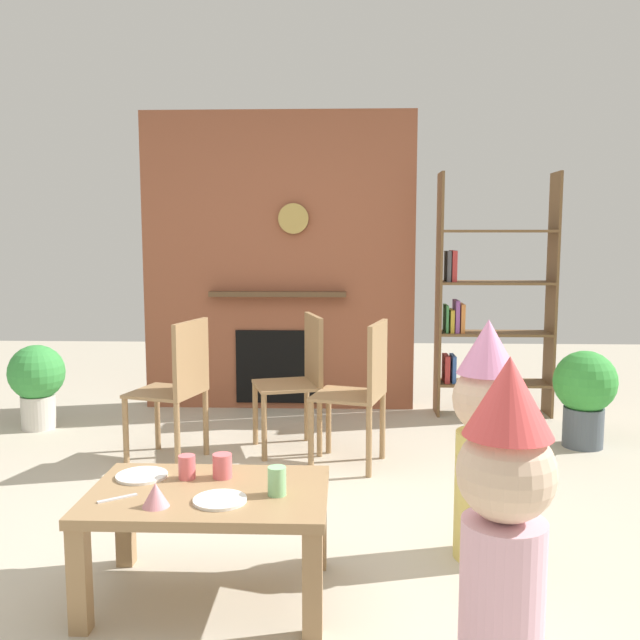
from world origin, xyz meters
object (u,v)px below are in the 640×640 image
object	(u,v)px
bookshelf	(486,305)
birthday_cake_slice	(156,495)
dining_chair_middle	(300,374)
dining_chair_right	(362,385)
paper_plate_rear	(142,476)
paper_cup_near_right	(187,467)
paper_cup_center	(222,466)
paper_plate_front	(220,500)
potted_plant_tall	(585,391)
dining_chair_left	(178,382)
child_with_cone_hat	(505,523)
paper_cup_near_left	(277,481)
coffee_table	(209,509)
child_in_pink	(485,434)
potted_plant_short	(37,380)

from	to	relation	value
bookshelf	birthday_cake_slice	xyz separation A→B (m)	(-1.79, -3.05, -0.39)
dining_chair_middle	bookshelf	bearing A→B (deg)	-161.59
dining_chair_right	bookshelf	bearing A→B (deg)	-111.69
bookshelf	paper_plate_rear	distance (m)	3.38
birthday_cake_slice	dining_chair_middle	xyz separation A→B (m)	(0.39, 2.07, 0.03)
paper_cup_near_right	paper_cup_center	bearing A→B (deg)	6.49
paper_cup_center	paper_plate_front	size ratio (longest dim) A/B	0.49
paper_cup_center	paper_plate_rear	size ratio (longest dim) A/B	0.47
birthday_cake_slice	dining_chair_right	world-z (taller)	dining_chair_right
paper_cup_center	potted_plant_tall	bearing A→B (deg)	41.97
paper_cup_center	birthday_cake_slice	size ratio (longest dim) A/B	0.99
bookshelf	paper_plate_front	bearing A→B (deg)	-117.60
dining_chair_right	paper_cup_center	bearing A→B (deg)	83.00
paper_plate_rear	dining_chair_left	distance (m)	1.50
potted_plant_tall	dining_chair_middle	bearing A→B (deg)	-176.08
dining_chair_left	dining_chair_right	bearing A→B (deg)	-165.39
birthday_cake_slice	child_with_cone_hat	distance (m)	1.24
paper_cup_near_right	birthday_cake_slice	size ratio (longest dim) A/B	0.97
bookshelf	paper_cup_near_left	xyz separation A→B (m)	(-1.36, -2.92, -0.38)
paper_plate_front	coffee_table	bearing A→B (deg)	120.36
child_with_cone_hat	dining_chair_right	xyz separation A→B (m)	(-0.37, 2.15, -0.06)
child_with_cone_hat	dining_chair_middle	distance (m)	2.59
birthday_cake_slice	child_with_cone_hat	world-z (taller)	child_with_cone_hat
paper_cup_center	paper_plate_rear	world-z (taller)	paper_cup_center
paper_cup_near_right	paper_cup_near_left	bearing A→B (deg)	-23.21
child_with_cone_hat	potted_plant_tall	world-z (taller)	child_with_cone_hat
coffee_table	bookshelf	bearing A→B (deg)	60.46
paper_cup_near_left	paper_cup_near_right	size ratio (longest dim) A/B	1.14
paper_plate_front	dining_chair_middle	size ratio (longest dim) A/B	0.22
paper_plate_front	birthday_cake_slice	size ratio (longest dim) A/B	2.00
coffee_table	child_with_cone_hat	size ratio (longest dim) A/B	0.86
paper_cup_near_right	dining_chair_middle	world-z (taller)	dining_chair_middle
birthday_cake_slice	paper_plate_front	bearing A→B (deg)	13.67
dining_chair_left	paper_cup_near_right	bearing A→B (deg)	121.41
paper_cup_near_left	paper_cup_near_right	xyz separation A→B (m)	(-0.38, 0.16, -0.01)
paper_cup_near_left	paper_plate_rear	bearing A→B (deg)	163.15
paper_plate_rear	birthday_cake_slice	world-z (taller)	birthday_cake_slice
child_in_pink	potted_plant_short	bearing A→B (deg)	-52.70
bookshelf	paper_cup_center	xyz separation A→B (m)	(-1.60, -2.74, -0.39)
dining_chair_middle	potted_plant_short	world-z (taller)	dining_chair_middle
paper_cup_near_left	paper_plate_front	size ratio (longest dim) A/B	0.55
child_with_cone_hat	child_in_pink	world-z (taller)	child_with_cone_hat
paper_cup_center	paper_cup_near_right	bearing A→B (deg)	-173.51
dining_chair_left	birthday_cake_slice	bearing A→B (deg)	117.59
child_with_cone_hat	child_in_pink	xyz separation A→B (m)	(0.13, 0.95, -0.00)
birthday_cake_slice	paper_cup_near_left	bearing A→B (deg)	16.62
paper_cup_center	child_in_pink	size ratio (longest dim) A/B	0.09
paper_cup_near_right	dining_chair_right	distance (m)	1.64
paper_plate_front	child_with_cone_hat	bearing A→B (deg)	-25.67
dining_chair_left	paper_cup_center	bearing A→B (deg)	126.56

